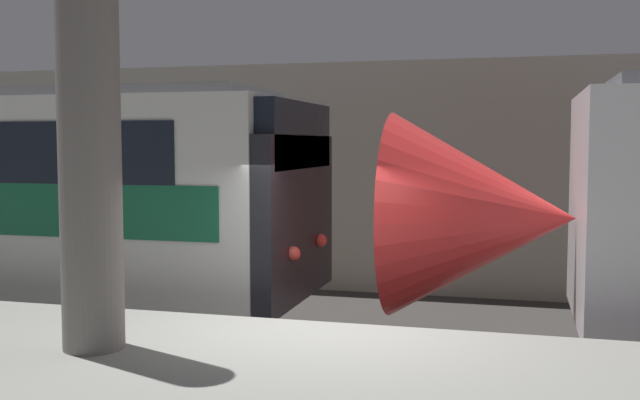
{
  "coord_description": "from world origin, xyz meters",
  "views": [
    {
      "loc": [
        1.78,
        -6.97,
        2.75
      ],
      "look_at": [
        -0.34,
        0.94,
        2.12
      ],
      "focal_mm": 42.0,
      "sensor_mm": 36.0,
      "label": 1
    }
  ],
  "objects": [
    {
      "name": "support_pillar_near",
      "position": [
        -1.7,
        -1.42,
        2.88
      ],
      "size": [
        0.52,
        0.52,
        3.75
      ],
      "color": "slate",
      "rests_on": "platform"
    },
    {
      "name": "station_rear_barrier",
      "position": [
        0.0,
        6.47,
        2.11
      ],
      "size": [
        50.0,
        0.15,
        4.22
      ],
      "color": "#B2AD9E",
      "rests_on": "ground"
    }
  ]
}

